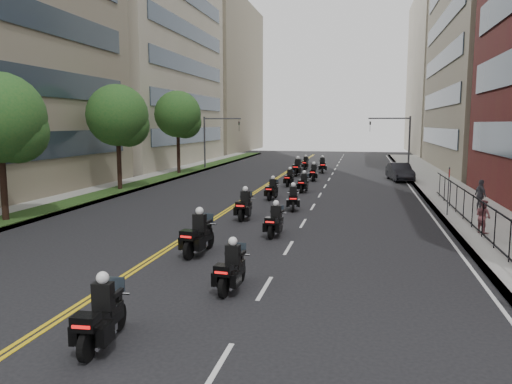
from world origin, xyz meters
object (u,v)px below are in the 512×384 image
Objects in this scene: motorcycle_6 at (272,190)px; motorcycle_11 at (322,166)px; motorcycle_5 at (293,199)px; pedestrian_c at (481,195)px; motorcycle_8 at (290,179)px; motorcycle_9 at (314,173)px; motorcycle_1 at (232,270)px; motorcycle_12 at (306,164)px; motorcycle_0 at (101,318)px; parked_sedan at (400,172)px; motorcycle_2 at (198,236)px; motorcycle_7 at (304,184)px; motorcycle_3 at (275,222)px; pedestrian_b at (483,216)px; motorcycle_10 at (297,168)px; motorcycle_4 at (245,206)px.

motorcycle_6 is 0.88× the size of motorcycle_11.
pedestrian_c is (10.16, 1.05, 0.39)m from motorcycle_5.
motorcycle_8 is 0.92× the size of motorcycle_9.
motorcycle_12 is (-2.18, 39.55, -0.00)m from motorcycle_1.
motorcycle_12 is (-0.33, 43.77, -0.04)m from motorcycle_0.
motorcycle_2 is at bearing -117.69° from parked_sedan.
motorcycle_7 is 1.03× the size of motorcycle_8.
motorcycle_1 is 1.25× the size of pedestrian_c.
motorcycle_2 is 21.18m from motorcycle_8.
pedestrian_b reaches higher than motorcycle_3.
motorcycle_7 is (-0.37, 14.29, -0.00)m from motorcycle_3.
motorcycle_0 is at bearing -92.20° from motorcycle_9.
motorcycle_8 is 7.77m from motorcycle_10.
pedestrian_c is at bearing -52.09° from motorcycle_10.
pedestrian_c reaches higher than motorcycle_10.
motorcycle_2 is 1.14× the size of motorcycle_3.
motorcycle_6 is 1.02× the size of motorcycle_8.
motorcycle_12 reaches higher than motorcycle_7.
motorcycle_9 reaches higher than parked_sedan.
parked_sedan is (7.28, 9.02, 0.14)m from motorcycle_7.
motorcycle_2 is 35.88m from motorcycle_12.
motorcycle_4 is 1.57× the size of pedestrian_b.
motorcycle_5 reaches higher than parked_sedan.
pedestrian_b is (1.97, -21.49, 0.13)m from parked_sedan.
motorcycle_4 reaches higher than pedestrian_b.
motorcycle_7 is at bearing -59.61° from motorcycle_8.
motorcycle_1 reaches higher than motorcycle_3.
motorcycle_2 is 12.48m from pedestrian_b.
motorcycle_11 is (2.13, 32.53, -0.02)m from motorcycle_2.
motorcycle_0 reaches higher than motorcycle_5.
motorcycle_2 reaches higher than motorcycle_5.
motorcycle_6 is at bearing 108.76° from motorcycle_5.
motorcycle_6 is (-0.08, 22.00, -0.05)m from motorcycle_0.
motorcycle_0 is 29.07m from motorcycle_8.
motorcycle_5 is 0.96× the size of motorcycle_9.
motorcycle_8 is at bearing -84.45° from motorcycle_10.
motorcycle_2 is 16.83m from pedestrian_c.
motorcycle_11 reaches higher than motorcycle_7.
motorcycle_7 is at bearing -137.76° from parked_sedan.
pedestrian_c is at bearing 43.14° from motorcycle_3.
motorcycle_1 is at bearing -96.31° from motorcycle_11.
motorcycle_2 is 0.96× the size of motorcycle_10.
motorcycle_5 reaches higher than motorcycle_6.
motorcycle_2 reaches higher than motorcycle_12.
pedestrian_b is at bearing 150.83° from pedestrian_c.
motorcycle_2 reaches higher than motorcycle_7.
motorcycle_11 is 1.62× the size of pedestrian_b.
motorcycle_9 is at bearing -77.22° from motorcycle_12.
motorcycle_8 reaches higher than parked_sedan.
motorcycle_4 is at bearing -85.62° from motorcycle_6.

